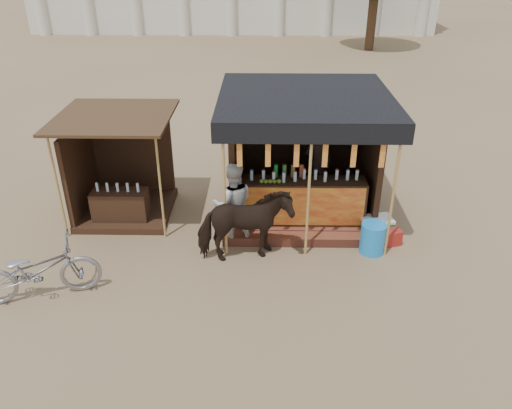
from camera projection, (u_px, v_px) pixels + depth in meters
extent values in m
plane|color=#846B4C|center=(255.00, 303.00, 8.75)|extent=(120.00, 120.00, 0.00)
cube|color=brown|center=(300.00, 203.00, 11.76)|extent=(3.40, 2.80, 0.22)
cube|color=brown|center=(304.00, 239.00, 10.41)|extent=(3.40, 0.35, 0.20)
cube|color=#361E13|center=(303.00, 200.00, 10.65)|extent=(2.60, 0.55, 0.95)
cube|color=red|center=(304.00, 207.00, 10.40)|extent=(2.50, 0.02, 0.88)
cube|color=#361E13|center=(299.00, 130.00, 12.22)|extent=(3.00, 0.12, 2.50)
cube|color=#361E13|center=(235.00, 149.00, 11.14)|extent=(0.12, 2.50, 2.50)
cube|color=#361E13|center=(370.00, 150.00, 11.09)|extent=(0.12, 2.50, 2.50)
cube|color=black|center=(306.00, 96.00, 10.33)|extent=(3.60, 3.60, 0.06)
cube|color=black|center=(312.00, 134.00, 8.85)|extent=(3.60, 0.06, 0.36)
cylinder|color=tan|center=(224.00, 193.00, 9.47)|extent=(0.06, 0.06, 2.75)
cylinder|color=tan|center=(309.00, 193.00, 9.45)|extent=(0.06, 0.06, 2.75)
cylinder|color=tan|center=(393.00, 194.00, 9.42)|extent=(0.06, 0.06, 2.75)
cube|color=red|center=(239.00, 153.00, 9.07)|extent=(0.10, 0.02, 0.55)
cube|color=red|center=(268.00, 153.00, 9.07)|extent=(0.10, 0.02, 0.55)
cube|color=red|center=(297.00, 153.00, 9.06)|extent=(0.10, 0.02, 0.55)
cube|color=red|center=(325.00, 153.00, 9.05)|extent=(0.10, 0.02, 0.55)
cube|color=red|center=(354.00, 153.00, 9.04)|extent=(0.10, 0.02, 0.55)
cube|color=red|center=(383.00, 154.00, 9.04)|extent=(0.10, 0.02, 0.55)
imported|color=black|center=(318.00, 164.00, 11.38)|extent=(0.65, 0.45, 1.72)
cube|color=#361E13|center=(128.00, 209.00, 11.58)|extent=(2.00, 2.00, 0.15)
cube|color=#361E13|center=(133.00, 155.00, 11.95)|extent=(1.90, 0.10, 2.10)
cube|color=#361E13|center=(80.00, 171.00, 11.12)|extent=(0.10, 1.90, 2.10)
cube|color=#472D19|center=(114.00, 117.00, 10.40)|extent=(2.40, 2.40, 0.06)
cylinder|color=tan|center=(58.00, 187.00, 10.14)|extent=(0.05, 0.05, 2.35)
cylinder|color=tan|center=(160.00, 188.00, 10.11)|extent=(0.05, 0.05, 2.35)
cube|color=#361E13|center=(121.00, 208.00, 10.98)|extent=(1.20, 0.50, 0.80)
imported|color=black|center=(245.00, 226.00, 9.58)|extent=(1.93, 1.22, 1.51)
imported|color=gray|center=(37.00, 271.00, 8.66)|extent=(2.25, 1.35, 1.12)
imported|color=beige|center=(233.00, 204.00, 10.10)|extent=(0.97, 0.81, 1.78)
cylinder|color=#1D83D9|center=(373.00, 238.00, 10.02)|extent=(0.60, 0.60, 0.64)
cube|color=maroon|center=(388.00, 236.00, 10.39)|extent=(0.54, 0.51, 0.33)
cube|color=#19722D|center=(376.00, 229.00, 10.58)|extent=(0.69, 0.54, 0.40)
cube|color=white|center=(377.00, 219.00, 10.47)|extent=(0.72, 0.56, 0.06)
cylinder|color=silver|center=(40.00, 5.00, 31.31)|extent=(0.70, 0.70, 3.60)
cylinder|color=silver|center=(87.00, 5.00, 31.26)|extent=(0.70, 0.70, 3.60)
cylinder|color=silver|center=(135.00, 5.00, 31.22)|extent=(0.70, 0.70, 3.60)
cylinder|color=silver|center=(183.00, 5.00, 31.18)|extent=(0.70, 0.70, 3.60)
cylinder|color=silver|center=(231.00, 6.00, 31.13)|extent=(0.70, 0.70, 3.60)
cylinder|color=silver|center=(279.00, 6.00, 31.09)|extent=(0.70, 0.70, 3.60)
cylinder|color=silver|center=(327.00, 6.00, 31.05)|extent=(0.70, 0.70, 3.60)
cylinder|color=silver|center=(375.00, 6.00, 31.00)|extent=(0.70, 0.70, 3.60)
cylinder|color=silver|center=(423.00, 6.00, 30.96)|extent=(0.70, 0.70, 3.60)
cylinder|color=#382314|center=(373.00, 12.00, 27.05)|extent=(0.50, 0.50, 4.00)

